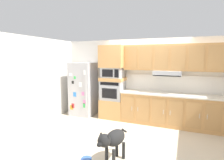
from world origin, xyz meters
name	(u,v)px	position (x,y,z in m)	size (l,w,h in m)	color
ground_plane	(137,130)	(0.00, 0.00, 0.00)	(9.60, 9.60, 0.00)	beige
back_kitchen_wall	(146,79)	(0.00, 1.11, 1.25)	(6.20, 0.12, 2.50)	silver
side_panel_left	(51,79)	(-2.80, 0.00, 1.25)	(0.12, 7.10, 2.50)	silver
refrigerator	(83,89)	(-2.04, 0.68, 0.88)	(0.76, 0.73, 1.76)	#ADADB2
oven_base_cabinet	(113,108)	(-0.99, 0.75, 0.30)	(0.74, 0.62, 0.60)	tan
built_in_oven	(113,90)	(-0.99, 0.75, 0.90)	(0.70, 0.62, 0.60)	#A8AAAF
appliance_mid_shelf	(113,79)	(-0.99, 0.75, 1.25)	(0.74, 0.62, 0.10)	tan
microwave	(113,73)	(-0.99, 0.75, 1.46)	(0.64, 0.54, 0.32)	#A8AAAF
appliance_upper_cabinet	(113,57)	(-0.99, 0.75, 1.96)	(0.74, 0.62, 0.68)	tan
lower_cabinet_run	(176,111)	(0.93, 0.75, 0.44)	(3.11, 0.63, 0.88)	tan
countertop_slab	(177,95)	(0.93, 0.75, 0.90)	(3.15, 0.64, 0.04)	silver
backsplash_panel	(178,84)	(0.93, 1.04, 1.17)	(3.15, 0.02, 0.50)	silver
upper_cabinet_with_hood	(178,58)	(0.91, 0.87, 1.90)	(3.11, 0.48, 0.88)	tan
dog	(113,140)	(-0.03, -1.62, 0.46)	(0.38, 0.90, 0.68)	black
dog_food_bowl	(86,160)	(-0.52, -1.75, 0.03)	(0.20, 0.20, 0.06)	#3359A5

